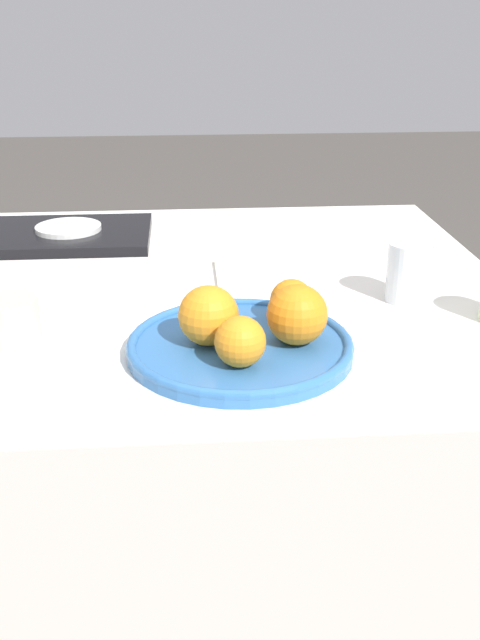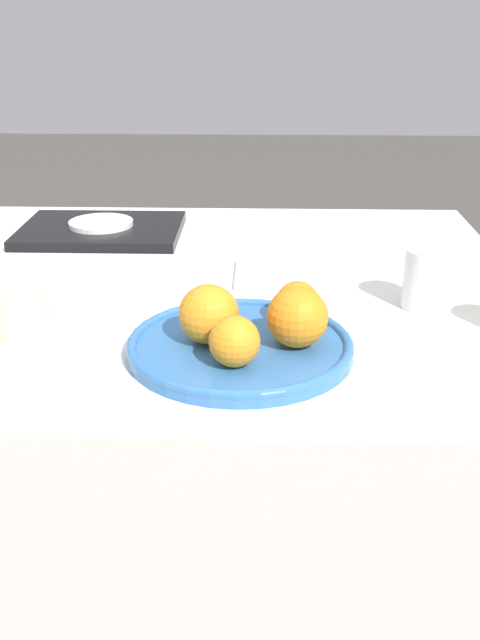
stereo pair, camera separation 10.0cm
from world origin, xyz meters
TOP-DOWN VIEW (x-y plane):
  - ground_plane at (0.00, 0.00)m, footprint 12.00×12.00m
  - table at (0.00, 0.00)m, footprint 1.22×1.00m
  - fruit_platter at (0.13, -0.28)m, footprint 0.31×0.31m
  - orange_0 at (0.09, -0.28)m, footprint 0.08×0.08m
  - orange_1 at (0.13, -0.35)m, footprint 0.07×0.07m
  - orange_2 at (0.21, -0.28)m, footprint 0.08×0.08m
  - orange_3 at (0.21, -0.21)m, footprint 0.06×0.06m
  - water_glass at (0.42, -0.10)m, footprint 0.07×0.07m
  - serving_tray at (-0.17, 0.28)m, footprint 0.33×0.25m
  - side_plate at (-0.17, 0.28)m, footprint 0.13×0.13m
  - cup_1 at (-0.18, -0.22)m, footprint 0.08×0.08m
  - napkin at (0.17, 0.04)m, footprint 0.11×0.14m

SIDE VIEW (x-z plane):
  - ground_plane at x=0.00m, z-range 0.00..0.00m
  - table at x=0.00m, z-range 0.00..0.71m
  - napkin at x=0.17m, z-range 0.71..0.72m
  - serving_tray at x=-0.17m, z-range 0.71..0.73m
  - fruit_platter at x=0.13m, z-range 0.71..0.74m
  - side_plate at x=-0.17m, z-range 0.73..0.74m
  - cup_1 at x=-0.18m, z-range 0.71..0.78m
  - orange_3 at x=0.21m, z-range 0.73..0.79m
  - water_glass at x=0.42m, z-range 0.71..0.81m
  - orange_1 at x=0.13m, z-range 0.73..0.80m
  - orange_0 at x=0.09m, z-range 0.73..0.81m
  - orange_2 at x=0.21m, z-range 0.73..0.81m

